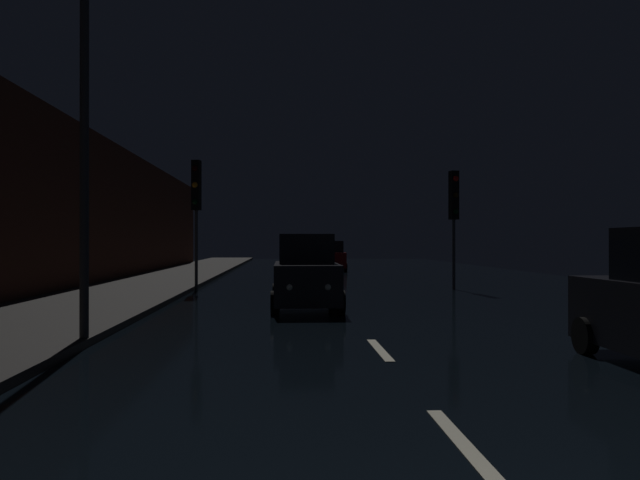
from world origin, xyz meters
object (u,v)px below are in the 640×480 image
object	(u,v)px
car_approaching_headlights	(306,275)
car_distant_taillights	(332,257)
traffic_light_far_left	(196,196)
streetlamp_overhead	(108,40)
traffic_light_far_right	(454,204)

from	to	relation	value
car_approaching_headlights	car_distant_taillights	distance (m)	23.48
traffic_light_far_left	car_approaching_headlights	xyz separation A→B (m)	(3.94, -6.68, -2.66)
traffic_light_far_left	streetlamp_overhead	xyz separation A→B (m)	(0.22, -12.85, 1.84)
traffic_light_far_left	streetlamp_overhead	world-z (taller)	streetlamp_overhead
car_approaching_headlights	car_distant_taillights	xyz separation A→B (m)	(2.45, 23.35, -0.07)
traffic_light_far_left	traffic_light_far_right	size ratio (longest dim) A/B	1.07
traffic_light_far_left	traffic_light_far_right	xyz separation A→B (m)	(9.95, 0.13, -0.27)
traffic_light_far_left	car_approaching_headlights	bearing A→B (deg)	40.13
traffic_light_far_right	traffic_light_far_left	bearing A→B (deg)	-99.31
car_approaching_headlights	streetlamp_overhead	bearing A→B (deg)	-31.13
traffic_light_far_right	car_approaching_headlights	distance (m)	9.39
traffic_light_far_left	traffic_light_far_right	bearing A→B (deg)	100.34
traffic_light_far_left	traffic_light_far_right	world-z (taller)	traffic_light_far_left
car_distant_taillights	traffic_light_far_right	bearing A→B (deg)	-167.86
car_approaching_headlights	car_distant_taillights	size ratio (longest dim) A/B	1.08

